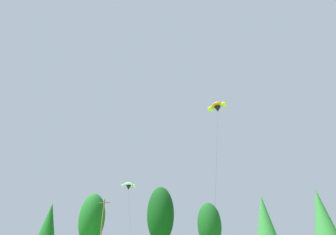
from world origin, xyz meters
name	(u,v)px	position (x,y,z in m)	size (l,w,h in m)	color
treeline_tree_b	(49,224)	(-27.58, 48.03, 6.75)	(3.97, 3.97, 10.77)	#472D19
treeline_tree_c	(92,219)	(-18.40, 48.02, 7.62)	(5.20, 5.20, 12.59)	#472D19
treeline_tree_d	(161,214)	(-4.55, 49.98, 8.51)	(5.59, 5.59, 14.05)	#472D19
treeline_tree_e	(209,225)	(5.24, 48.17, 6.24)	(4.59, 4.59, 10.32)	#472D19
treeline_tree_f	(264,218)	(16.64, 52.21, 7.70)	(4.30, 4.30, 12.29)	#472D19
treeline_tree_g	(322,214)	(28.08, 52.58, 8.42)	(4.56, 4.56, 13.44)	#472D19
utility_pole	(101,228)	(-14.75, 44.09, 5.60)	(2.20, 0.26, 10.67)	brown
parafoil_kite_high_white	(129,186)	(-9.12, 40.32, 12.32)	(5.04, 10.55, 11.80)	white
parafoil_kite_mid_orange	(217,107)	(7.24, 31.37, 22.75)	(4.61, 17.48, 22.04)	orange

